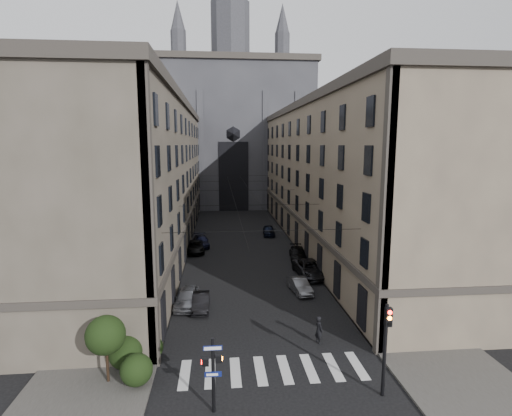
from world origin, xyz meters
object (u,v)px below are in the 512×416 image
object	(u,v)px
pedestrian_signal_left	(213,370)
car_right_midnear	(310,269)
car_left_far	(201,241)
car_right_midfar	(298,253)
car_left_near	(187,298)
car_right_far	(269,231)
traffic_light_right	(386,339)
car_left_midnear	(201,302)
car_right_near	(300,286)
gothic_tower	(231,125)
car_left_midfar	(195,247)
pedestrian	(319,330)

from	to	relation	value
pedestrian_signal_left	car_right_midnear	size ratio (longest dim) A/B	0.69
car_left_far	car_right_midfar	xyz separation A→B (m)	(11.69, -7.07, -0.02)
car_left_far	car_right_midnear	world-z (taller)	car_right_midnear
car_left_near	car_right_midfar	world-z (taller)	car_left_near
pedestrian_signal_left	car_right_far	world-z (taller)	pedestrian_signal_left
traffic_light_right	car_left_midnear	distance (m)	16.41
car_left_midnear	car_left_far	distance (m)	20.77
car_left_midnear	car_right_near	distance (m)	9.37
gothic_tower	car_left_near	world-z (taller)	gothic_tower
pedestrian_signal_left	car_right_midnear	xyz separation A→B (m)	(9.71, 20.37, -1.52)
car_left_midnear	car_left_midfar	bearing A→B (deg)	94.42
pedestrian	car_right_near	bearing A→B (deg)	-23.25
car_right_near	traffic_light_right	bearing A→B (deg)	-92.69
traffic_light_right	pedestrian	world-z (taller)	traffic_light_right
car_left_near	car_right_near	xyz separation A→B (m)	(10.07, 2.25, -0.12)
car_right_midnear	car_right_far	world-z (taller)	car_right_midnear
car_left_midfar	car_left_far	distance (m)	2.90
car_left_near	car_right_far	distance (m)	27.60
car_right_midnear	car_right_midfar	bearing A→B (deg)	86.51
car_right_midfar	pedestrian	bearing A→B (deg)	-90.56
car_left_near	car_left_midnear	distance (m)	1.42
car_right_near	car_right_midfar	distance (m)	10.85
car_left_near	car_right_near	distance (m)	10.32
traffic_light_right	car_right_midnear	size ratio (longest dim) A/B	0.90
gothic_tower	pedestrian	xyz separation A→B (m)	(3.58, -66.96, -16.83)
car_left_near	car_left_far	world-z (taller)	car_left_near
traffic_light_right	car_right_far	xyz separation A→B (m)	(-1.28, 38.95, -2.56)
car_right_near	car_right_far	size ratio (longest dim) A/B	0.92
car_left_near	car_right_far	xyz separation A→B (m)	(10.18, 25.66, -0.04)
car_right_far	pedestrian	distance (m)	32.88
car_right_midfar	car_right_far	size ratio (longest dim) A/B	1.11
pedestrian	pedestrian_signal_left	bearing A→B (deg)	112.97
gothic_tower	pedestrian_signal_left	bearing A→B (deg)	-92.74
car_left_far	car_left_midnear	bearing A→B (deg)	-94.67
car_right_near	car_right_far	bearing A→B (deg)	81.88
gothic_tower	car_left_midnear	world-z (taller)	gothic_tower
traffic_light_right	car_right_midfar	size ratio (longest dim) A/B	1.11
car_left_far	pedestrian_signal_left	bearing A→B (deg)	-93.58
car_left_far	pedestrian	size ratio (longest dim) A/B	2.49
gothic_tower	traffic_light_right	xyz separation A→B (m)	(5.60, -73.04, -14.51)
car_left_near	pedestrian	world-z (taller)	pedestrian
pedestrian_signal_left	car_left_midnear	bearing A→B (deg)	95.12
car_right_far	pedestrian_signal_left	bearing A→B (deg)	-97.44
pedestrian_signal_left	pedestrian	bearing A→B (deg)	42.48
gothic_tower	car_left_far	size ratio (longest dim) A/B	12.04
gothic_tower	pedestrian_signal_left	xyz separation A→B (m)	(-3.51, -73.46, -15.48)
car_right_near	car_right_midfar	size ratio (longest dim) A/B	0.83
car_left_near	car_left_midfar	size ratio (longest dim) A/B	0.88
gothic_tower	car_right_midfar	distance (m)	50.24
car_right_far	pedestrian	bearing A→B (deg)	-87.46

